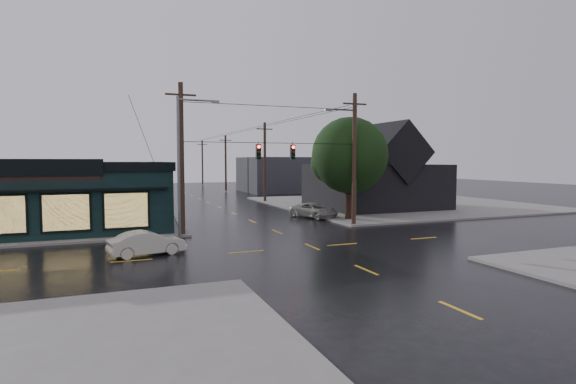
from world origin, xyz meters
name	(u,v)px	position (x,y,z in m)	size (l,w,h in m)	color
ground_plane	(312,247)	(0.00, 0.00, 0.00)	(160.00, 160.00, 0.00)	black
sidewalk_ne	(397,203)	(20.00, 20.00, 0.07)	(28.00, 28.00, 0.15)	slate
pizza_shop	(51,195)	(-15.00, 12.94, 2.56)	(16.30, 12.34, 4.90)	black
ne_building	(375,166)	(15.00, 17.00, 4.47)	(12.60, 11.60, 8.75)	black
corner_tree	(350,156)	(7.81, 9.55, 5.47)	(6.42, 6.42, 8.56)	black
utility_pole_nw	(183,236)	(-6.50, 6.50, 0.00)	(2.00, 0.32, 10.15)	black
utility_pole_ne	(354,226)	(6.50, 6.50, 0.00)	(2.00, 0.32, 10.15)	black
utility_pole_far_a	(265,202)	(6.50, 28.00, 0.00)	(2.00, 0.32, 9.65)	black
utility_pole_far_b	(226,192)	(6.50, 48.00, 0.00)	(2.00, 0.32, 9.15)	black
utility_pole_far_c	(203,185)	(6.50, 68.00, 0.00)	(2.00, 0.32, 9.15)	black
span_signal_assembly	(276,151)	(0.10, 6.50, 5.70)	(13.00, 0.48, 1.23)	black
streetlight_nw	(180,238)	(-6.80, 5.80, 0.00)	(5.40, 0.30, 9.15)	slate
streetlight_ne	(355,224)	(7.00, 7.20, 0.00)	(5.40, 0.30, 9.15)	slate
bg_building_west	(86,183)	(-14.00, 40.00, 2.20)	(12.00, 10.00, 4.40)	#352D27
bg_building_east	(287,174)	(16.00, 45.00, 2.80)	(14.00, 12.00, 5.60)	#2C2D32
sedan_cream	(147,243)	(-9.17, 1.10, 0.65)	(1.38, 3.97, 1.31)	beige
suv_silver	(314,210)	(5.79, 12.29, 0.65)	(2.14, 4.65, 1.29)	#98968D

